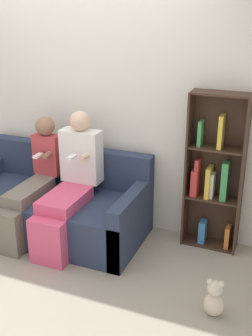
% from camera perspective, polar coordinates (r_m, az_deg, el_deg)
% --- Properties ---
extents(ground_plane, '(14.00, 14.00, 0.00)m').
position_cam_1_polar(ground_plane, '(3.95, -11.42, -12.25)').
color(ground_plane, '#9E9384').
extents(back_wall, '(10.00, 0.06, 2.55)m').
position_cam_1_polar(back_wall, '(4.25, -5.29, 9.33)').
color(back_wall, silver).
rests_on(back_wall, ground_plane).
extents(couch, '(1.81, 0.87, 0.81)m').
position_cam_1_polar(couch, '(4.28, -9.66, -5.17)').
color(couch, '#28334C').
rests_on(couch, ground_plane).
extents(adult_seated, '(0.39, 0.83, 1.23)m').
position_cam_1_polar(adult_seated, '(3.94, -7.54, -1.77)').
color(adult_seated, '#DB4C75').
rests_on(adult_seated, ground_plane).
extents(child_seated, '(0.27, 0.86, 1.13)m').
position_cam_1_polar(child_seated, '(4.15, -12.56, -1.64)').
color(child_seated, '#70665B').
rests_on(child_seated, ground_plane).
extents(bookshelf, '(0.51, 0.23, 1.47)m').
position_cam_1_polar(bookshelf, '(3.90, 11.80, -1.04)').
color(bookshelf, '#3D281E').
rests_on(bookshelf, ground_plane).
extents(teddy_bear, '(0.15, 0.13, 0.31)m').
position_cam_1_polar(teddy_bear, '(3.29, 11.86, -16.97)').
color(teddy_bear, beige).
rests_on(teddy_bear, ground_plane).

